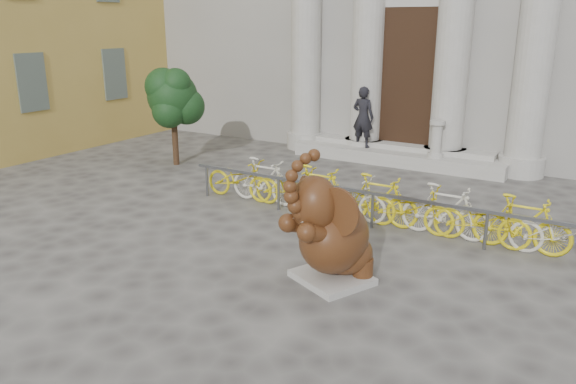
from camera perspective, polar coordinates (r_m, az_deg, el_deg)
The scene contains 7 objects.
ground at distance 8.45m, azimuth -12.08°, elevation -10.39°, with size 80.00×80.00×0.00m, color #474442.
entrance_steps at distance 16.12m, azimuth 11.07°, elevation 3.55°, with size 6.00×1.20×0.36m, color #A8A59E.
elephant_statue at distance 8.45m, azimuth 4.42°, elevation -4.33°, with size 1.45×1.67×2.11m.
bike_rack at distance 11.05m, azimuth 9.09°, elevation -0.79°, with size 8.47×0.53×1.00m.
tree at distance 15.62m, azimuth -11.60°, elevation 9.35°, with size 1.53×1.40×2.66m.
pedestrian at distance 16.20m, azimuth 7.63°, elevation 7.56°, with size 0.63×0.41×1.73m, color black.
balustrade_post at distance 15.37m, azimuth 14.83°, elevation 5.07°, with size 0.40×0.40×0.98m.
Camera 1 is at (5.26, -5.40, 3.83)m, focal length 35.00 mm.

